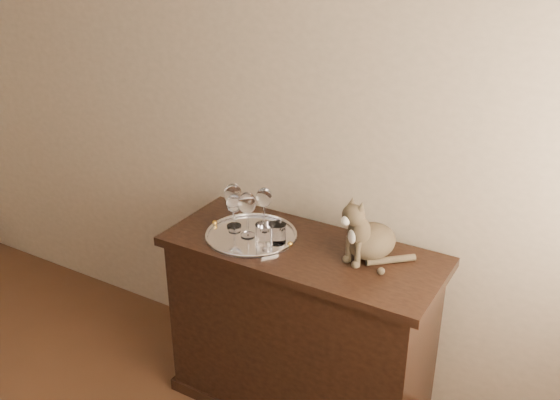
% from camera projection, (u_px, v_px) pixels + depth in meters
% --- Properties ---
extents(wall_back, '(4.00, 0.10, 2.70)m').
position_uv_depth(wall_back, '(223.00, 95.00, 2.94)').
color(wall_back, tan).
rests_on(wall_back, ground).
extents(sideboard, '(1.20, 0.50, 0.85)m').
position_uv_depth(sideboard, '(301.00, 330.00, 2.81)').
color(sideboard, black).
rests_on(sideboard, ground).
extents(tray, '(0.40, 0.40, 0.01)m').
position_uv_depth(tray, '(251.00, 236.00, 2.71)').
color(tray, white).
rests_on(tray, sideboard).
extents(wine_glass_a, '(0.08, 0.08, 0.21)m').
position_uv_depth(wine_glass_a, '(233.00, 205.00, 2.74)').
color(wine_glass_a, white).
rests_on(wine_glass_a, tray).
extents(wine_glass_b, '(0.07, 0.07, 0.19)m').
position_uv_depth(wine_glass_b, '(264.00, 208.00, 2.74)').
color(wine_glass_b, silver).
rests_on(wine_glass_b, tray).
extents(wine_glass_c, '(0.07, 0.07, 0.17)m').
position_uv_depth(wine_glass_c, '(234.00, 213.00, 2.71)').
color(wine_glass_c, silver).
rests_on(wine_glass_c, tray).
extents(wine_glass_d, '(0.08, 0.08, 0.21)m').
position_uv_depth(wine_glass_d, '(247.00, 214.00, 2.66)').
color(wine_glass_d, white).
rests_on(wine_glass_d, tray).
extents(tumbler_a, '(0.08, 0.08, 0.09)m').
position_uv_depth(tumbler_a, '(265.00, 234.00, 2.63)').
color(tumbler_a, white).
rests_on(tumbler_a, tray).
extents(tumbler_c, '(0.08, 0.08, 0.09)m').
position_uv_depth(tumbler_c, '(277.00, 233.00, 2.63)').
color(tumbler_c, white).
rests_on(tumbler_c, tray).
extents(cat, '(0.36, 0.35, 0.28)m').
position_uv_depth(cat, '(372.00, 226.00, 2.50)').
color(cat, brown).
rests_on(cat, sideboard).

